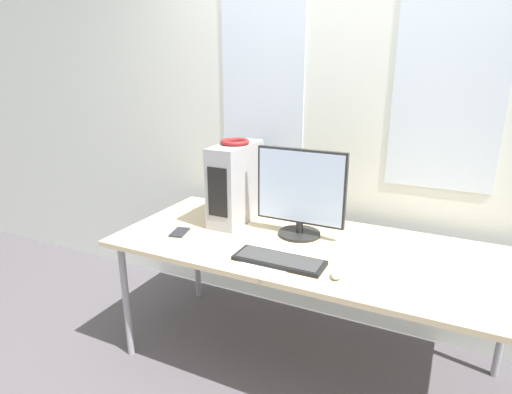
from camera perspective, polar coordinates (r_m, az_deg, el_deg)
wall_back at (r=2.69m, az=11.92°, el=10.03°), size 8.00×0.07×2.70m
desk at (r=2.33m, az=7.31°, el=-7.44°), size 2.14×0.90×0.75m
pc_tower at (r=2.58m, az=-2.77°, el=1.84°), size 0.18×0.42×0.48m
headphones at (r=2.52m, az=-2.84°, el=7.36°), size 0.17×0.17×0.03m
monitor_main at (r=2.36m, az=5.95°, el=0.54°), size 0.51×0.24×0.49m
keyboard at (r=2.11m, az=3.11°, el=-8.41°), size 0.45×0.16×0.02m
mouse at (r=2.00m, az=10.78°, el=-10.09°), size 0.05×0.09×0.03m
cell_phone at (r=2.49m, az=-10.16°, el=-4.65°), size 0.11×0.15×0.01m
paper_sheet_left at (r=2.11m, az=2.37°, el=-8.82°), size 0.33×0.36×0.00m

